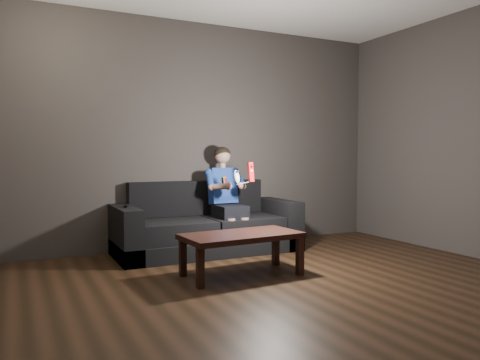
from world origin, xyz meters
TOP-DOWN VIEW (x-y plane):
  - floor at (0.00, 0.00)m, footprint 5.00×5.00m
  - back_wall at (0.00, 2.50)m, footprint 5.00×0.04m
  - sofa at (0.00, 2.13)m, footprint 2.07×0.90m
  - child at (0.24, 2.08)m, footprint 0.47×0.57m
  - wii_remote_red at (0.32, 1.64)m, footprint 0.05×0.08m
  - nunchuk_white at (0.16, 1.65)m, footprint 0.08×0.11m
  - wii_remote_black at (-0.93, 2.06)m, footprint 0.06×0.14m
  - coffee_table at (-0.11, 0.99)m, footprint 1.12×0.62m

SIDE VIEW (x-z plane):
  - floor at x=0.00m, z-range 0.00..0.00m
  - sofa at x=0.00m, z-range -0.14..0.66m
  - coffee_table at x=-0.11m, z-range 0.14..0.54m
  - wii_remote_black at x=-0.93m, z-range 0.56..0.59m
  - child at x=0.24m, z-range 0.13..1.28m
  - nunchuk_white at x=0.16m, z-range 0.80..0.96m
  - wii_remote_red at x=0.32m, z-range 0.82..1.03m
  - back_wall at x=0.00m, z-range 0.00..2.70m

